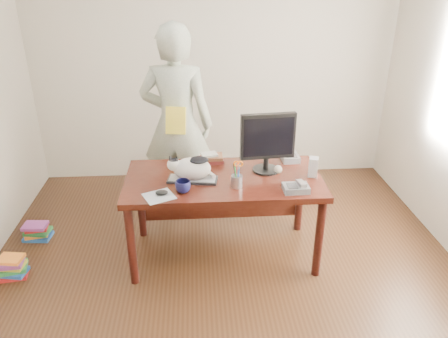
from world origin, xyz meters
TOP-DOWN VIEW (x-y plane):
  - room at (0.00, 0.00)m, footprint 4.50×4.50m
  - desk at (0.00, 0.68)m, footprint 1.60×0.80m
  - keyboard at (-0.25, 0.56)m, footprint 0.41×0.21m
  - cat at (-0.27, 0.56)m, footprint 0.39×0.23m
  - monitor at (0.36, 0.69)m, footprint 0.45×0.24m
  - pen_cup at (0.09, 0.43)m, footprint 0.10×0.09m
  - mousepad at (-0.50, 0.31)m, footprint 0.27×0.26m
  - mouse at (-0.48, 0.33)m, footprint 0.11×0.10m
  - coffee_mug at (-0.33, 0.37)m, footprint 0.17×0.17m
  - phone at (0.54, 0.33)m, footprint 0.20×0.17m
  - speaker at (0.73, 0.58)m, footprint 0.09×0.10m
  - baseball at (0.46, 0.65)m, footprint 0.07×0.07m
  - book_stack at (-0.09, 0.92)m, footprint 0.23×0.18m
  - calculator at (0.61, 0.91)m, footprint 0.16×0.20m
  - person at (-0.39, 1.35)m, footprint 0.76×0.57m
  - held_book at (-0.39, 1.18)m, footprint 0.20×0.14m
  - book_pile_a at (-1.75, 0.40)m, footprint 0.27×0.22m
  - book_pile_b at (-1.72, 0.95)m, footprint 0.26×0.20m

SIDE VIEW (x-z plane):
  - book_pile_b at x=-1.72m, z-range 0.00..0.15m
  - book_pile_a at x=-1.75m, z-range 0.00..0.18m
  - desk at x=0.00m, z-range 0.23..0.98m
  - mousepad at x=-0.50m, z-range 0.75..0.75m
  - keyboard at x=-0.25m, z-range 0.75..0.77m
  - mouse at x=-0.48m, z-range 0.75..0.79m
  - calculator at x=0.61m, z-range 0.75..0.81m
  - phone at x=0.54m, z-range 0.74..0.82m
  - baseball at x=0.46m, z-range 0.75..0.82m
  - book_stack at x=-0.09m, z-range 0.74..0.83m
  - coffee_mug at x=-0.33m, z-range 0.75..0.84m
  - pen_cup at x=0.09m, z-range 0.70..0.92m
  - speaker at x=0.73m, z-range 0.75..0.91m
  - cat at x=-0.27m, z-range 0.76..0.98m
  - person at x=-0.39m, z-range 0.00..1.90m
  - monitor at x=0.36m, z-range 0.78..1.29m
  - held_book at x=-0.39m, z-range 0.93..1.17m
  - room at x=0.00m, z-range -0.90..3.60m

